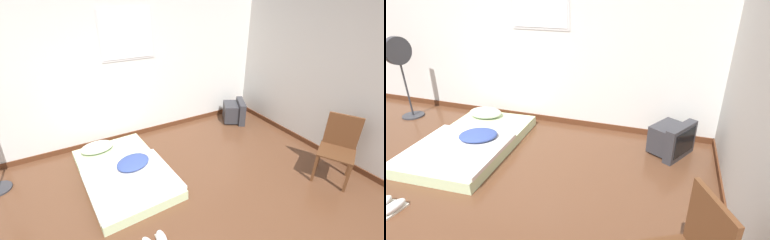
% 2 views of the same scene
% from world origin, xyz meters
% --- Properties ---
extents(ground_plane, '(20.00, 20.00, 0.00)m').
position_xyz_m(ground_plane, '(0.00, 0.00, 0.00)').
color(ground_plane, brown).
extents(wall_back, '(8.10, 0.08, 2.60)m').
position_xyz_m(wall_back, '(0.00, 2.48, 1.29)').
color(wall_back, silver).
rests_on(wall_back, ground_plane).
extents(mattress_bed, '(1.22, 1.88, 0.29)m').
position_xyz_m(mattress_bed, '(-0.31, 1.31, 0.10)').
color(mattress_bed, beige).
rests_on(mattress_bed, ground_plane).
extents(crt_tv, '(0.61, 0.64, 0.45)m').
position_xyz_m(crt_tv, '(2.27, 2.01, 0.21)').
color(crt_tv, '#333338').
rests_on(crt_tv, ground_plane).
extents(sneaker_pair, '(0.29, 0.28, 0.10)m').
position_xyz_m(sneaker_pair, '(-0.35, -0.00, 0.05)').
color(sneaker_pair, silver).
rests_on(sneaker_pair, ground_plane).
extents(standing_fan, '(0.34, 0.44, 1.33)m').
position_xyz_m(standing_fan, '(-1.93, 1.91, 0.93)').
color(standing_fan, '#333338').
rests_on(standing_fan, ground_plane).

